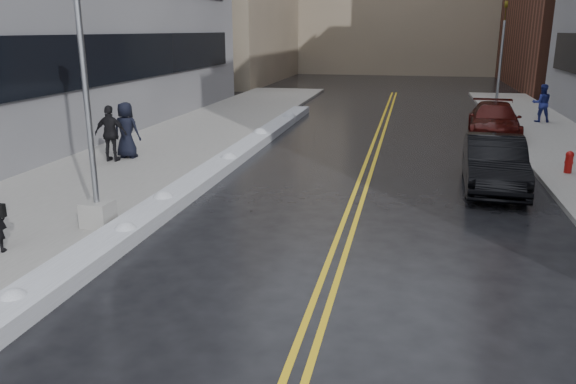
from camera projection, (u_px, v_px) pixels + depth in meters
The scene contains 13 objects.
ground at pixel (199, 279), 10.94m from camera, with size 160.00×160.00×0.00m, color black.
sidewalk_west at pixel (152, 154), 21.49m from camera, with size 5.50×50.00×0.15m, color gray.
lane_line_left at pixel (364, 167), 19.84m from camera, with size 0.12×50.00×0.01m, color gold.
lane_line_right at pixel (373, 167), 19.78m from camera, with size 0.12×50.00×0.01m, color gold.
snow_ridge at pixel (216, 168), 18.91m from camera, with size 0.90×30.00×0.34m, color silver.
lamppost at pixel (89, 127), 12.79m from camera, with size 0.65×0.65×7.62m.
fire_hydrant at pixel (569, 161), 18.32m from camera, with size 0.26×0.26×0.73m.
traffic_signal at pixel (501, 54), 30.76m from camera, with size 0.16×0.20×6.00m.
pedestrian_c at pixel (126, 130), 20.34m from camera, with size 0.99×0.64×2.03m, color black.
pedestrian_d at pixel (111, 134), 19.80m from camera, with size 1.16×0.48×1.99m, color black.
pedestrian_east at pixel (542, 103), 28.35m from camera, with size 0.92×0.72×1.89m, color navy.
car_black at pixel (494, 163), 16.94m from camera, with size 1.68×4.81×1.58m, color black.
car_maroon at pixel (494, 121), 25.01m from camera, with size 2.14×5.28×1.53m, color #3A0B09.
Camera 1 is at (3.86, -9.43, 4.67)m, focal length 35.00 mm.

